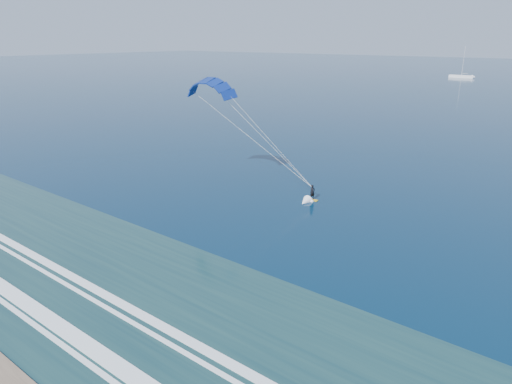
{
  "coord_description": "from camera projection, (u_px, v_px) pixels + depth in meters",
  "views": [
    {
      "loc": [
        26.8,
        -6.3,
        17.45
      ],
      "look_at": [
        0.17,
        27.94,
        2.69
      ],
      "focal_mm": 32.0,
      "sensor_mm": 36.0,
      "label": 1
    }
  ],
  "objects": [
    {
      "name": "kitesurfer_rig",
      "position": [
        257.0,
        131.0,
        51.54
      ],
      "size": [
        17.83,
        5.45,
        14.17
      ],
      "color": "gold",
      "rests_on": "ground"
    },
    {
      "name": "sailboat_0",
      "position": [
        461.0,
        76.0,
        206.36
      ],
      "size": [
        10.47,
        2.4,
        13.88
      ],
      "color": "white",
      "rests_on": "ground"
    }
  ]
}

